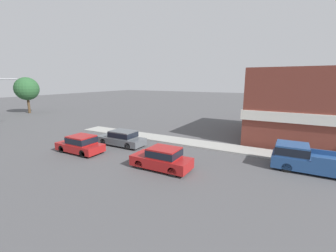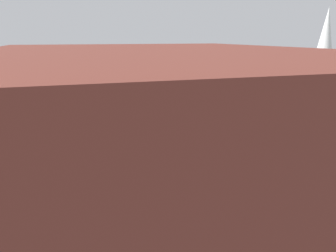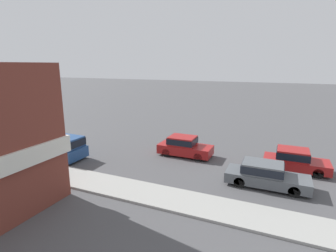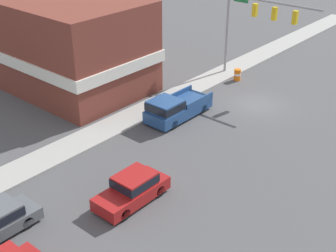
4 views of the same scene
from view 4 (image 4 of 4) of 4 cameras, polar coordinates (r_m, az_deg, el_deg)
name	(u,v)px [view 4 (image 4 of 4)]	position (r m, az deg, el deg)	size (l,w,h in m)	color
ground_plane	(256,104)	(37.10, 10.68, 2.60)	(200.00, 200.00, 0.00)	#4C4C4F
sidewalk_curb	(198,85)	(39.92, 3.68, 5.00)	(2.40, 60.00, 0.14)	#9E9E99
near_signal_assembly	(257,17)	(40.07, 10.80, 12.91)	(8.50, 0.49, 7.43)	gray
car_lead	(133,188)	(25.42, -4.30, -7.56)	(1.83, 4.34, 1.59)	black
pickup_truck_parked	(174,108)	(33.84, 0.78, 2.23)	(2.14, 5.47, 1.81)	black
construction_barrel	(237,75)	(41.30, 8.45, 6.21)	(0.60, 0.60, 1.01)	orange
corner_brick_building	(71,46)	(39.14, -11.75, 9.55)	(12.32, 9.07, 7.38)	brown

